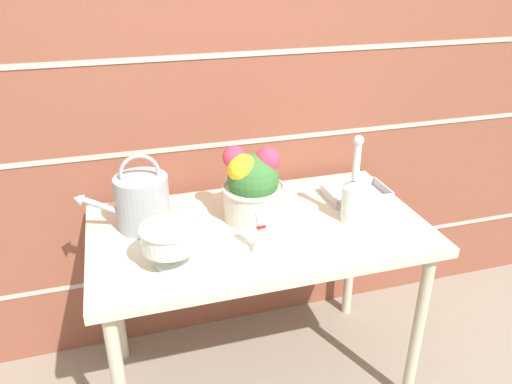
% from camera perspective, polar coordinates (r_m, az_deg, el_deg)
% --- Properties ---
extents(ground_plane, '(12.00, 12.00, 0.00)m').
position_cam_1_polar(ground_plane, '(2.28, 0.26, -20.18)').
color(ground_plane, gray).
extents(brick_wall, '(3.60, 0.08, 2.20)m').
position_cam_1_polar(brick_wall, '(2.06, -3.13, 10.67)').
color(brick_wall, brown).
rests_on(brick_wall, ground_plane).
extents(patio_table, '(1.21, 0.68, 0.74)m').
position_cam_1_polar(patio_table, '(1.86, 0.30, -5.87)').
color(patio_table, beige).
rests_on(patio_table, ground_plane).
extents(watering_can, '(0.33, 0.19, 0.28)m').
position_cam_1_polar(watering_can, '(1.81, -12.92, -1.03)').
color(watering_can, '#9EA3A8').
rests_on(watering_can, patio_table).
extents(crystal_pedestal_bowl, '(0.19, 0.19, 0.14)m').
position_cam_1_polar(crystal_pedestal_bowl, '(1.58, -9.86, -5.26)').
color(crystal_pedestal_bowl, silver).
rests_on(crystal_pedestal_bowl, patio_table).
extents(flower_planter, '(0.24, 0.24, 0.28)m').
position_cam_1_polar(flower_planter, '(1.81, -0.47, 0.71)').
color(flower_planter, beige).
rests_on(flower_planter, patio_table).
extents(glass_decanter, '(0.08, 0.08, 0.33)m').
position_cam_1_polar(glass_decanter, '(1.84, 11.07, -0.35)').
color(glass_decanter, silver).
rests_on(glass_decanter, patio_table).
extents(figurine_vase, '(0.06, 0.06, 0.15)m').
position_cam_1_polar(figurine_vase, '(1.64, 0.43, -4.94)').
color(figurine_vase, white).
rests_on(figurine_vase, patio_table).
extents(wire_tray, '(0.25, 0.17, 0.04)m').
position_cam_1_polar(wire_tray, '(2.05, 11.40, -0.30)').
color(wire_tray, '#B7B7BC').
rests_on(wire_tray, patio_table).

